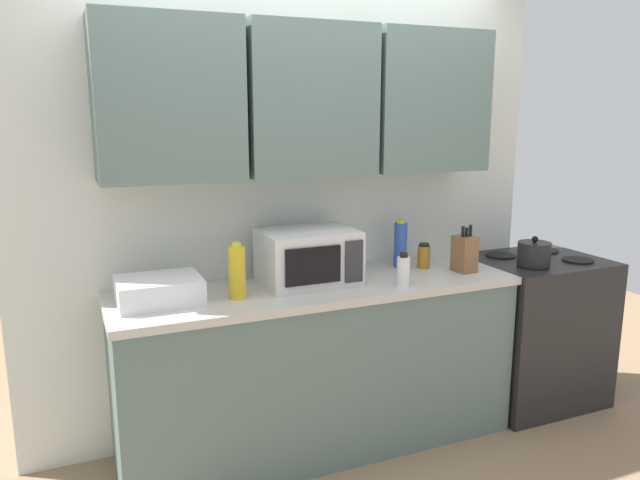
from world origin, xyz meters
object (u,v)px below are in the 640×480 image
bottle_blue_cleaner (400,244)px  knife_block (464,253)px  stove_range (533,329)px  microwave (308,257)px  bottle_yellow_mustard (237,272)px  dish_rack (159,290)px  bottle_white_jar (403,271)px  bottle_amber_vinegar (424,256)px  kettle (534,253)px

bottle_blue_cleaner → knife_block: bearing=-40.3°
stove_range → microwave: microwave is taller
bottle_yellow_mustard → knife_block: bearing=-0.5°
microwave → bottle_blue_cleaner: bearing=10.1°
dish_rack → bottle_yellow_mustard: 0.37m
bottle_yellow_mustard → bottle_white_jar: (0.83, -0.13, -0.05)m
bottle_amber_vinegar → dish_rack: bearing=-177.3°
stove_range → bottle_blue_cleaner: (-0.87, 0.17, 0.58)m
dish_rack → bottle_amber_vinegar: 1.48m
kettle → bottle_white_jar: 0.89m
dish_rack → bottle_yellow_mustard: bottle_yellow_mustard is taller
bottle_white_jar → bottle_blue_cleaner: bearing=61.8°
microwave → dish_rack: microwave is taller
dish_rack → bottle_amber_vinegar: size_ratio=2.65×
bottle_blue_cleaner → bottle_white_jar: bottle_blue_cleaner is taller
kettle → bottle_amber_vinegar: (-0.59, 0.23, -0.01)m
stove_range → kettle: 0.57m
stove_range → dish_rack: bearing=179.5°
bottle_yellow_mustard → dish_rack: bearing=168.2°
kettle → dish_rack: 2.08m
bottle_white_jar → stove_range: bearing=9.7°
dish_rack → microwave: bearing=2.8°
microwave → bottle_amber_vinegar: 0.73m
stove_range → microwave: bearing=177.8°
microwave → bottle_yellow_mustard: 0.42m
microwave → bottle_yellow_mustard: bearing=-164.8°
knife_block → stove_range: bearing=6.3°
microwave → bottle_blue_cleaner: 0.62m
stove_range → bottle_white_jar: bearing=-170.3°
bottle_amber_vinegar → kettle: bearing=-21.3°
microwave → bottle_amber_vinegar: bearing=2.6°
microwave → dish_rack: 0.77m
bottle_blue_cleaner → bottle_white_jar: (-0.19, -0.35, -0.05)m
bottle_white_jar → microwave: bearing=150.8°
bottle_blue_cleaner → bottle_white_jar: size_ratio=1.57×
stove_range → knife_block: knife_block is taller
bottle_blue_cleaner → microwave: bearing=-169.9°
kettle → knife_block: bearing=170.1°
dish_rack → bottle_amber_vinegar: (1.48, 0.07, 0.01)m
microwave → knife_block: 0.89m
microwave → knife_block: bearing=-7.9°
kettle → bottle_amber_vinegar: kettle is taller
dish_rack → bottle_amber_vinegar: bottle_amber_vinegar is taller
dish_rack → knife_block: knife_block is taller
stove_range → bottle_amber_vinegar: 0.92m
dish_rack → bottle_blue_cleaner: 1.38m
dish_rack → bottle_white_jar: size_ratio=2.19×
stove_range → knife_block: (-0.60, -0.07, 0.55)m
bottle_yellow_mustard → bottle_blue_cleaner: size_ratio=0.99×
dish_rack → bottle_blue_cleaner: bearing=6.1°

